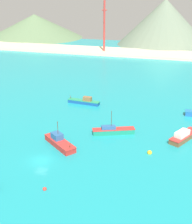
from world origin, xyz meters
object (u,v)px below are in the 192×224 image
at_px(fishing_boat_14, 113,131).
at_px(fishing_boat_1, 84,101).
at_px(fishing_boat_2, 59,142).
at_px(fishing_boat_11, 184,136).
at_px(buoy_1, 150,153).
at_px(buoy_2, 45,189).
at_px(radio_tower, 104,27).

bearing_deg(fishing_boat_14, fishing_boat_1, 126.68).
xyz_separation_m(fishing_boat_2, fishing_boat_14, (10.31, 9.69, -0.10)).
height_order(fishing_boat_2, fishing_boat_11, fishing_boat_2).
bearing_deg(fishing_boat_2, fishing_boat_1, 97.04).
distance_m(fishing_boat_2, fishing_boat_11, 29.69).
distance_m(fishing_boat_2, fishing_boat_14, 14.15).
xyz_separation_m(fishing_boat_2, buoy_1, (20.41, 2.34, -0.76)).
xyz_separation_m(fishing_boat_11, buoy_2, (-23.39, -27.69, -0.82)).
relative_size(fishing_boat_2, fishing_boat_11, 0.96).
distance_m(buoy_1, buoy_2, 24.78).
bearing_deg(buoy_2, fishing_boat_1, 99.54).
height_order(fishing_boat_14, buoy_1, fishing_boat_14).
bearing_deg(buoy_2, fishing_boat_14, 76.28).
xyz_separation_m(fishing_boat_1, fishing_boat_2, (3.48, -28.21, 0.14)).
bearing_deg(fishing_boat_2, fishing_boat_11, 22.73).
xyz_separation_m(buoy_1, buoy_2, (-16.42, -18.56, -0.06)).
bearing_deg(fishing_boat_11, buoy_2, -130.19).
bearing_deg(buoy_1, fishing_boat_1, 132.72).
distance_m(buoy_2, radio_tower, 131.57).
xyz_separation_m(fishing_boat_1, fishing_boat_14, (13.80, -18.52, 0.04)).
bearing_deg(fishing_boat_14, fishing_boat_11, 5.96).
relative_size(fishing_boat_1, fishing_boat_14, 1.00).
bearing_deg(buoy_2, radio_tower, 100.51).
height_order(fishing_boat_11, buoy_2, fishing_boat_11).
distance_m(fishing_boat_1, radio_tower, 86.84).
distance_m(fishing_boat_1, fishing_boat_14, 23.10).
relative_size(fishing_boat_2, buoy_2, 13.30).
bearing_deg(buoy_2, fishing_boat_11, 49.81).
xyz_separation_m(fishing_boat_11, radio_tower, (-47.25, 100.87, 13.79)).
relative_size(fishing_boat_1, fishing_boat_11, 1.05).
bearing_deg(buoy_2, fishing_boat_2, 103.82).
xyz_separation_m(fishing_boat_2, buoy_2, (3.99, -16.22, -0.82)).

